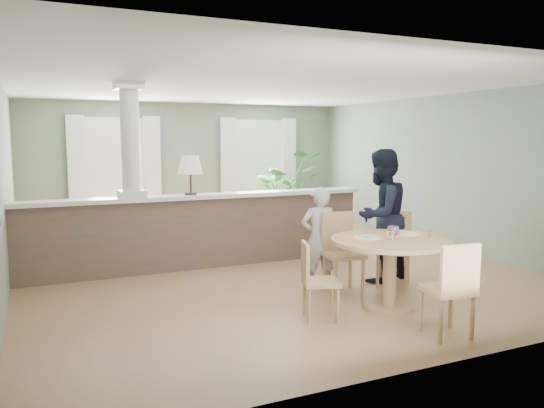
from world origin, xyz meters
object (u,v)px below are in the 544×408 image
sofa (160,224)px  chair_near (452,286)px  chair_far_man (394,244)px  dining_table (390,253)px  child_person (319,238)px  chair_far_boy (341,248)px  chair_side (315,277)px  man_person (381,216)px  houseplant (286,188)px

sofa → chair_near: 5.57m
chair_far_man → sofa: bearing=165.8°
dining_table → child_person: bearing=105.3°
sofa → chair_far_man: (2.33, -3.51, 0.08)m
chair_far_boy → chair_side: bearing=-128.0°
man_person → sofa: bearing=-77.1°
chair_far_boy → man_person: (0.75, 0.21, 0.35)m
houseplant → child_person: bearing=-110.9°
chair_far_boy → man_person: size_ratio=0.56×
houseplant → dining_table: 5.95m
chair_far_boy → chair_side: (-0.82, -0.80, -0.09)m
child_person → chair_side: bearing=69.7°
man_person → dining_table: bearing=37.6°
sofa → dining_table: (1.65, -4.33, 0.19)m
dining_table → man_person: bearing=59.3°
chair_side → sofa: bearing=27.8°
chair_near → man_person: 2.17m
houseplant → chair_side: 6.23m
sofa → chair_far_boy: bearing=-50.6°
houseplant → chair_far_man: size_ratio=1.71×
chair_far_boy → dining_table: bearing=-73.3°
houseplant → dining_table: (-1.48, -5.76, -0.19)m
chair_far_man → man_person: 0.43m
chair_far_man → child_person: 1.03m
houseplant → chair_far_man: houseplant is taller
chair_side → man_person: man_person is taller
houseplant → chair_far_boy: bearing=-108.1°
sofa → dining_table: 4.64m
dining_table → chair_side: (-0.95, 0.03, -0.18)m
chair_near → chair_side: size_ratio=1.14×
houseplant → chair_near: size_ratio=1.75×
houseplant → chair_far_boy: size_ratio=1.67×
sofa → man_person: bearing=-39.5°
chair_far_boy → chair_near: size_ratio=1.05×
chair_side → child_person: child_person is taller
dining_table → chair_far_man: 1.07m
dining_table → houseplant: bearing=75.6°
man_person → chair_side: bearing=11.1°
child_person → man_person: man_person is taller
dining_table → chair_far_boy: chair_far_boy is taller
chair_near → man_person: size_ratio=0.53×
houseplant → chair_far_man: 5.02m
houseplant → man_person: size_ratio=0.93×
chair_far_man → chair_side: chair_far_man is taller
man_person → chair_far_boy: bearing=-6.0°
chair_far_boy → chair_far_man: bearing=6.4°
chair_far_man → child_person: bearing=-154.0°
sofa → chair_side: 4.35m
sofa → chair_side: bearing=-64.9°
dining_table → man_person: man_person is taller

